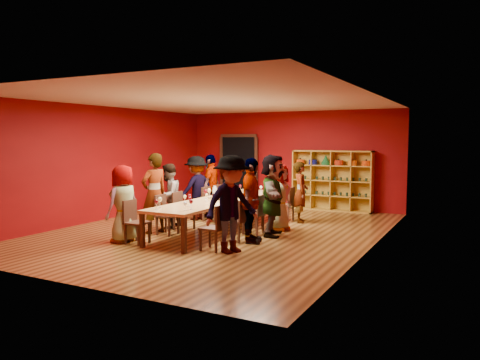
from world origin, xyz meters
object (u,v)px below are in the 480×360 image
(person_left_4, at_px, (211,186))
(spittoon_bowl, at_px, (219,196))
(tasting_table, at_px, (219,201))
(person_right_1, at_px, (251,201))
(chair_person_right_0, at_px, (216,225))
(person_left_2, at_px, (168,196))
(person_right_3, at_px, (280,197))
(person_right_4, at_px, (301,192))
(wine_bottle, at_px, (253,188))
(chair_person_left_3, at_px, (210,202))
(chair_person_left_4, at_px, (220,200))
(chair_person_right_2, at_px, (257,212))
(chair_person_left_0, at_px, (134,219))
(person_left_1, at_px, (154,193))
(chair_person_left_1, at_px, (165,212))
(person_right_2, at_px, (273,195))
(person_left_0, at_px, (123,204))
(chair_person_right_1, at_px, (239,218))
(chair_person_left_2, at_px, (181,209))
(person_right_0, at_px, (231,204))
(chair_person_right_3, at_px, (269,208))
(person_left_3, at_px, (196,188))
(shelving_unit, at_px, (332,178))
(chair_person_right_4, at_px, (288,202))

(person_left_4, distance_m, spittoon_bowl, 2.07)
(tasting_table, bearing_deg, person_right_1, -32.60)
(tasting_table, xyz_separation_m, chair_person_right_0, (0.91, -1.68, -0.20))
(person_left_2, bearing_deg, person_right_3, 103.83)
(person_right_4, bearing_deg, chair_person_right_0, 150.93)
(chair_person_right_0, distance_m, wine_bottle, 3.47)
(chair_person_left_3, height_order, chair_person_left_4, same)
(chair_person_right_2, height_order, person_right_3, person_right_3)
(chair_person_left_0, relative_size, chair_person_left_4, 1.00)
(person_right_3, bearing_deg, person_left_1, 130.65)
(person_left_4, xyz_separation_m, person_right_4, (2.47, 0.34, -0.08))
(chair_person_left_1, bearing_deg, person_right_1, 3.22)
(chair_person_left_4, relative_size, spittoon_bowl, 2.63)
(person_right_2, bearing_deg, person_right_1, 156.47)
(person_left_0, distance_m, person_right_3, 3.59)
(chair_person_left_0, height_order, chair_person_right_0, same)
(person_left_4, height_order, person_right_3, person_left_4)
(chair_person_right_1, distance_m, spittoon_bowl, 1.19)
(person_left_1, bearing_deg, chair_person_left_3, -172.66)
(chair_person_left_2, relative_size, chair_person_left_3, 1.00)
(chair_person_left_1, xyz_separation_m, chair_person_right_2, (1.82, 0.98, 0.00))
(person_right_0, distance_m, chair_person_right_3, 2.51)
(person_left_1, relative_size, person_right_1, 1.04)
(person_left_3, height_order, spittoon_bowl, person_left_3)
(person_left_3, height_order, person_right_1, person_right_1)
(person_left_3, xyz_separation_m, chair_person_right_3, (2.22, -0.29, -0.35))
(chair_person_right_0, height_order, person_right_4, person_right_4)
(person_right_2, bearing_deg, chair_person_right_0, 151.14)
(chair_person_left_4, bearing_deg, person_right_3, -22.17)
(person_left_0, xyz_separation_m, spittoon_bowl, (1.21, 1.87, 0.03))
(chair_person_right_1, bearing_deg, chair_person_left_3, 134.94)
(chair_person_left_3, height_order, chair_person_right_0, same)
(person_right_3, bearing_deg, person_left_2, 117.92)
(shelving_unit, xyz_separation_m, person_left_2, (-2.67, -4.55, -0.21))
(chair_person_right_4, bearing_deg, shelving_unit, 78.29)
(chair_person_right_1, height_order, person_right_1, person_right_1)
(person_right_1, bearing_deg, chair_person_right_1, 72.81)
(person_right_2, bearing_deg, chair_person_left_4, 39.00)
(chair_person_right_2, xyz_separation_m, spittoon_bowl, (-0.89, -0.14, 0.33))
(shelving_unit, bearing_deg, person_right_4, -93.21)
(person_left_2, distance_m, chair_person_right_2, 2.23)
(person_right_1, bearing_deg, person_left_2, 60.59)
(chair_person_right_1, xyz_separation_m, person_right_4, (0.35, 2.74, 0.29))
(person_right_0, bearing_deg, chair_person_left_3, 61.09)
(tasting_table, height_order, person_left_0, person_left_0)
(person_left_2, bearing_deg, chair_person_left_1, 20.94)
(person_right_1, relative_size, person_right_4, 1.12)
(chair_person_right_4, xyz_separation_m, person_right_4, (0.35, -0.00, 0.29))
(person_left_3, height_order, person_right_3, person_left_3)
(chair_person_left_3, height_order, spittoon_bowl, spittoon_bowl)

